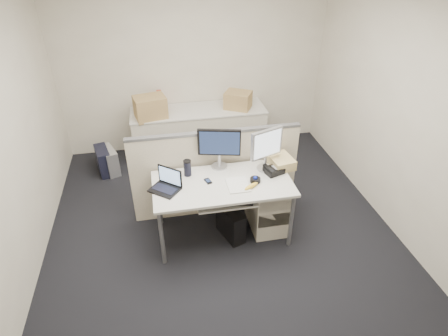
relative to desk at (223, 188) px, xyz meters
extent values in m
cube|color=black|center=(0.00, 0.00, -0.67)|extent=(4.00, 4.50, 0.01)
cube|color=beige|center=(0.00, 2.25, 0.69)|extent=(4.00, 0.02, 2.70)
cube|color=beige|center=(-2.00, 0.00, 0.69)|extent=(0.02, 4.50, 2.70)
cube|color=beige|center=(2.00, 0.00, 0.69)|extent=(0.02, 4.50, 2.70)
cube|color=white|center=(0.00, 0.00, 0.05)|extent=(1.50, 0.75, 0.03)
cylinder|color=slate|center=(-0.70, -0.33, -0.31)|extent=(0.04, 0.04, 0.70)
cylinder|color=slate|center=(-0.70, 0.33, -0.31)|extent=(0.04, 0.04, 0.70)
cylinder|color=slate|center=(0.70, -0.33, -0.31)|extent=(0.04, 0.04, 0.70)
cylinder|color=slate|center=(0.70, 0.33, -0.31)|extent=(0.04, 0.04, 0.70)
cube|color=white|center=(0.00, -0.18, -0.04)|extent=(0.62, 0.32, 0.02)
cube|color=beige|center=(0.55, 0.05, -0.34)|extent=(0.40, 0.55, 0.65)
cube|color=beige|center=(0.00, 0.45, -0.11)|extent=(2.00, 0.06, 1.10)
cube|color=beige|center=(0.00, 1.93, -0.30)|extent=(2.00, 0.60, 0.72)
cube|color=black|center=(0.03, 0.32, 0.30)|extent=(0.51, 0.29, 0.48)
cube|color=#B7B7BC|center=(0.53, 0.18, 0.31)|extent=(0.44, 0.33, 0.49)
cube|color=black|center=(-0.62, -0.02, 0.18)|extent=(0.37, 0.36, 0.22)
cylinder|color=black|center=(0.35, -0.05, 0.09)|extent=(0.14, 0.14, 0.04)
cube|color=black|center=(0.60, 0.08, 0.10)|extent=(0.24, 0.22, 0.06)
cube|color=silver|center=(0.15, -0.08, 0.07)|extent=(0.23, 0.29, 0.01)
cube|color=#D3DA14|center=(0.18, 0.00, 0.07)|extent=(0.09, 0.09, 0.01)
cylinder|color=black|center=(-0.35, 0.22, 0.15)|extent=(0.11, 0.11, 0.17)
ellipsoid|color=yellow|center=(0.28, -0.15, 0.09)|extent=(0.19, 0.14, 0.04)
cube|color=black|center=(-0.15, 0.05, 0.07)|extent=(0.08, 0.12, 0.01)
cube|color=tan|center=(0.72, 0.20, 0.12)|extent=(0.29, 0.34, 0.12)
cube|color=black|center=(0.05, -0.22, -0.02)|extent=(0.46, 0.22, 0.02)
cube|color=black|center=(0.08, -0.05, -0.47)|extent=(0.29, 0.44, 0.38)
cube|color=black|center=(-1.45, 1.63, -0.47)|extent=(0.26, 0.44, 0.39)
cube|color=#B7B7BC|center=(-1.36, 1.63, -0.48)|extent=(0.29, 0.43, 0.37)
cube|color=tan|center=(-0.70, 1.81, 0.22)|extent=(0.49, 0.41, 0.33)
cube|color=tan|center=(0.60, 1.88, 0.19)|extent=(0.47, 0.44, 0.27)
cube|color=#A53722|center=(-0.55, 2.03, 0.20)|extent=(0.08, 0.30, 0.28)
camera|label=1|loc=(-0.62, -3.24, 2.38)|focal=30.00mm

